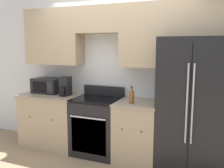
{
  "coord_description": "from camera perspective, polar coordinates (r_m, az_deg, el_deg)",
  "views": [
    {
      "loc": [
        1.44,
        -3.22,
        1.77
      ],
      "look_at": [
        0.0,
        0.31,
        1.17
      ],
      "focal_mm": 40.0,
      "sensor_mm": 36.0,
      "label": 1
    }
  ],
  "objects": [
    {
      "name": "lower_cabinets_right",
      "position": [
        3.9,
        5.85,
        -10.71
      ],
      "size": [
        0.66,
        0.64,
        0.92
      ],
      "color": "tan",
      "rests_on": "ground_plane"
    },
    {
      "name": "ground_plane",
      "position": [
        3.95,
        -1.78,
        -17.71
      ],
      "size": [
        12.0,
        12.0,
        0.0
      ],
      "primitive_type": "plane",
      "color": "#937A5B"
    },
    {
      "name": "paper_towel_holder",
      "position": [
        4.27,
        -10.7,
        -0.67
      ],
      "size": [
        0.16,
        0.23,
        0.33
      ],
      "color": "black",
      "rests_on": "lower_cabinets_left"
    },
    {
      "name": "wall_back",
      "position": [
        4.07,
        1.64,
        6.03
      ],
      "size": [
        8.0,
        0.39,
        2.6
      ],
      "color": "silver",
      "rests_on": "ground_plane"
    },
    {
      "name": "microwave",
      "position": [
        4.61,
        -14.51,
        -0.32
      ],
      "size": [
        0.5,
        0.35,
        0.26
      ],
      "color": "black",
      "rests_on": "lower_cabinets_left"
    },
    {
      "name": "lower_cabinets_left",
      "position": [
        4.57,
        -13.5,
        -7.98
      ],
      "size": [
        1.04,
        0.64,
        0.92
      ],
      "color": "tan",
      "rests_on": "ground_plane"
    },
    {
      "name": "oven_range",
      "position": [
        4.14,
        -3.44,
        -9.48
      ],
      "size": [
        0.74,
        0.65,
        1.08
      ],
      "color": "black",
      "rests_on": "ground_plane"
    },
    {
      "name": "refrigerator",
      "position": [
        3.7,
        17.82,
        -4.5
      ],
      "size": [
        0.91,
        0.78,
        1.88
      ],
      "color": "black",
      "rests_on": "ground_plane"
    },
    {
      "name": "bottle",
      "position": [
        3.65,
        4.5,
        -2.93
      ],
      "size": [
        0.07,
        0.07,
        0.26
      ],
      "color": "brown",
      "rests_on": "lower_cabinets_right"
    }
  ]
}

